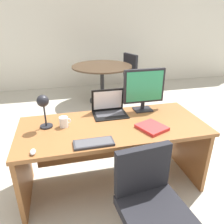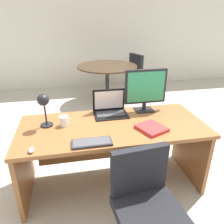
{
  "view_description": "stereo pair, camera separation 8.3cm",
  "coord_description": "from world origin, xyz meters",
  "px_view_note": "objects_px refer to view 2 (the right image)",
  "views": [
    {
      "loc": [
        -0.46,
        -1.85,
        1.72
      ],
      "look_at": [
        0.0,
        0.04,
        0.85
      ],
      "focal_mm": 35.22,
      "sensor_mm": 36.0,
      "label": 1
    },
    {
      "loc": [
        -0.38,
        -1.87,
        1.72
      ],
      "look_at": [
        0.0,
        0.04,
        0.85
      ],
      "focal_mm": 35.22,
      "sensor_mm": 36.0,
      "label": 2
    }
  ],
  "objects_px": {
    "desk": "(112,140)",
    "office_chair": "(146,217)",
    "mouse": "(31,150)",
    "meeting_table": "(107,75)",
    "laptop": "(110,106)",
    "keyboard": "(92,143)",
    "meeting_chair_near": "(141,78)",
    "monitor": "(145,88)",
    "desk_lamp": "(44,104)",
    "coffee_mug": "(64,121)",
    "book": "(152,128)"
  },
  "relations": [
    {
      "from": "monitor",
      "to": "desk",
      "type": "bearing_deg",
      "value": -151.6
    },
    {
      "from": "monitor",
      "to": "coffee_mug",
      "type": "distance_m",
      "value": 0.93
    },
    {
      "from": "laptop",
      "to": "meeting_table",
      "type": "bearing_deg",
      "value": 80.57
    },
    {
      "from": "mouse",
      "to": "office_chair",
      "type": "height_order",
      "value": "office_chair"
    },
    {
      "from": "laptop",
      "to": "office_chair",
      "type": "bearing_deg",
      "value": -86.41
    },
    {
      "from": "meeting_table",
      "to": "meeting_chair_near",
      "type": "distance_m",
      "value": 0.91
    },
    {
      "from": "keyboard",
      "to": "mouse",
      "type": "height_order",
      "value": "mouse"
    },
    {
      "from": "monitor",
      "to": "desk_lamp",
      "type": "bearing_deg",
      "value": -169.73
    },
    {
      "from": "desk",
      "to": "mouse",
      "type": "bearing_deg",
      "value": -152.38
    },
    {
      "from": "coffee_mug",
      "to": "meeting_chair_near",
      "type": "height_order",
      "value": "meeting_chair_near"
    },
    {
      "from": "desk",
      "to": "monitor",
      "type": "xyz_separation_m",
      "value": [
        0.41,
        0.22,
        0.47
      ]
    },
    {
      "from": "monitor",
      "to": "coffee_mug",
      "type": "relative_size",
      "value": 4.21
    },
    {
      "from": "mouse",
      "to": "coffee_mug",
      "type": "distance_m",
      "value": 0.48
    },
    {
      "from": "book",
      "to": "laptop",
      "type": "bearing_deg",
      "value": 124.12
    },
    {
      "from": "desk",
      "to": "office_chair",
      "type": "relative_size",
      "value": 2.11
    },
    {
      "from": "coffee_mug",
      "to": "laptop",
      "type": "bearing_deg",
      "value": 23.64
    },
    {
      "from": "keyboard",
      "to": "meeting_chair_near",
      "type": "xyz_separation_m",
      "value": [
        1.47,
        3.12,
        -0.36
      ]
    },
    {
      "from": "mouse",
      "to": "desk_lamp",
      "type": "distance_m",
      "value": 0.47
    },
    {
      "from": "book",
      "to": "meeting_table",
      "type": "xyz_separation_m",
      "value": [
        0.06,
        2.68,
        -0.16
      ]
    },
    {
      "from": "laptop",
      "to": "keyboard",
      "type": "distance_m",
      "value": 0.65
    },
    {
      "from": "keyboard",
      "to": "mouse",
      "type": "xyz_separation_m",
      "value": [
        -0.48,
        -0.03,
        0.01
      ]
    },
    {
      "from": "desk_lamp",
      "to": "meeting_table",
      "type": "height_order",
      "value": "desk_lamp"
    },
    {
      "from": "meeting_chair_near",
      "to": "office_chair",
      "type": "bearing_deg",
      "value": -107.48
    },
    {
      "from": "meeting_table",
      "to": "keyboard",
      "type": "bearing_deg",
      "value": -102.69
    },
    {
      "from": "desk",
      "to": "meeting_chair_near",
      "type": "distance_m",
      "value": 3.03
    },
    {
      "from": "keyboard",
      "to": "desk_lamp",
      "type": "bearing_deg",
      "value": 135.37
    },
    {
      "from": "office_chair",
      "to": "meeting_table",
      "type": "height_order",
      "value": "office_chair"
    },
    {
      "from": "laptop",
      "to": "coffee_mug",
      "type": "bearing_deg",
      "value": -156.36
    },
    {
      "from": "mouse",
      "to": "meeting_chair_near",
      "type": "distance_m",
      "value": 3.71
    },
    {
      "from": "meeting_chair_near",
      "to": "meeting_table",
      "type": "bearing_deg",
      "value": -160.01
    },
    {
      "from": "laptop",
      "to": "coffee_mug",
      "type": "height_order",
      "value": "laptop"
    },
    {
      "from": "laptop",
      "to": "meeting_table",
      "type": "height_order",
      "value": "laptop"
    },
    {
      "from": "monitor",
      "to": "meeting_table",
      "type": "relative_size",
      "value": 0.38
    },
    {
      "from": "mouse",
      "to": "coffee_mug",
      "type": "bearing_deg",
      "value": 57.6
    },
    {
      "from": "monitor",
      "to": "mouse",
      "type": "height_order",
      "value": "monitor"
    },
    {
      "from": "desk",
      "to": "office_chair",
      "type": "bearing_deg",
      "value": -83.69
    },
    {
      "from": "keyboard",
      "to": "meeting_chair_near",
      "type": "distance_m",
      "value": 3.46
    },
    {
      "from": "keyboard",
      "to": "meeting_chair_near",
      "type": "relative_size",
      "value": 0.36
    },
    {
      "from": "coffee_mug",
      "to": "meeting_table",
      "type": "relative_size",
      "value": 0.09
    },
    {
      "from": "monitor",
      "to": "book",
      "type": "relative_size",
      "value": 1.48
    },
    {
      "from": "desk",
      "to": "mouse",
      "type": "height_order",
      "value": "mouse"
    },
    {
      "from": "desk",
      "to": "coffee_mug",
      "type": "distance_m",
      "value": 0.53
    },
    {
      "from": "keyboard",
      "to": "office_chair",
      "type": "distance_m",
      "value": 0.7
    },
    {
      "from": "office_chair",
      "to": "desk",
      "type": "bearing_deg",
      "value": 96.31
    },
    {
      "from": "laptop",
      "to": "meeting_chair_near",
      "type": "bearing_deg",
      "value": 64.53
    },
    {
      "from": "laptop",
      "to": "book",
      "type": "height_order",
      "value": "laptop"
    },
    {
      "from": "desk",
      "to": "monitor",
      "type": "distance_m",
      "value": 0.66
    },
    {
      "from": "desk",
      "to": "book",
      "type": "xyz_separation_m",
      "value": [
        0.34,
        -0.22,
        0.22
      ]
    },
    {
      "from": "desk_lamp",
      "to": "meeting_table",
      "type": "bearing_deg",
      "value": 67.1
    },
    {
      "from": "office_chair",
      "to": "meeting_table",
      "type": "xyz_separation_m",
      "value": [
        0.3,
        3.3,
        0.23
      ]
    }
  ]
}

